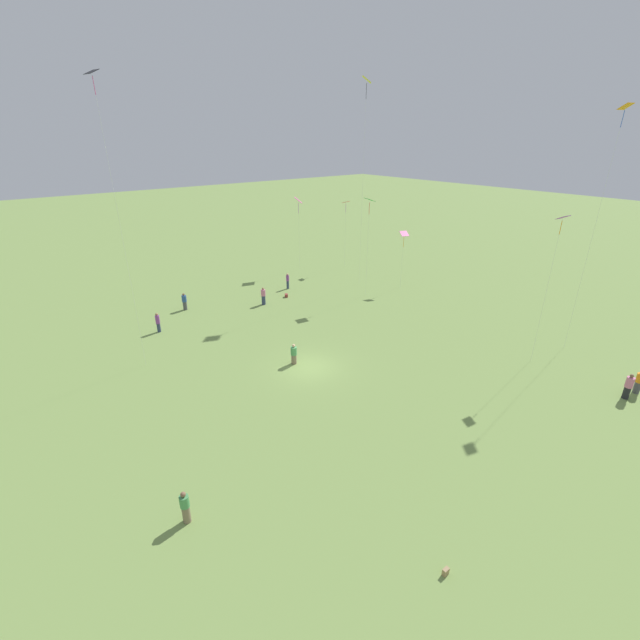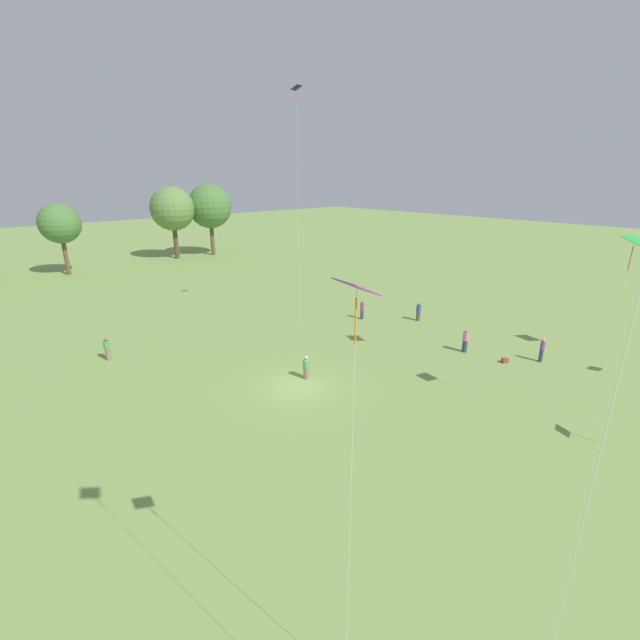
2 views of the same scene
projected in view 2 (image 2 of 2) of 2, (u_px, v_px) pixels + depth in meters
The scene contains 14 objects.
ground_plane at pixel (298, 387), 27.49m from camera, with size 240.00×240.00×0.00m, color #7A994C.
tree_2 at pixel (60, 224), 56.67m from camera, with size 5.25×5.25×9.52m.
tree_3 at pixel (172, 209), 67.84m from camera, with size 6.91×6.91×11.41m.
tree_4 at pixel (210, 206), 70.99m from camera, with size 7.15×7.15×11.67m.
person_0 at pixel (107, 349), 31.31m from camera, with size 0.60×0.60×1.72m.
person_2 at pixel (419, 312), 39.86m from camera, with size 0.60×0.60×1.73m.
person_3 at pixel (306, 368), 28.41m from camera, with size 0.61×0.61×1.64m.
person_5 at pixel (542, 350), 30.98m from camera, with size 0.34×0.34×1.81m.
person_7 at pixel (362, 310), 40.30m from camera, with size 0.46×0.46×1.79m.
person_8 at pixel (465, 341), 32.72m from camera, with size 0.62×0.62×1.82m.
kite_1 at pixel (633, 248), 19.94m from camera, with size 1.09×1.06×10.24m.
kite_5 at pixel (356, 319), 8.12m from camera, with size 0.75×0.80×11.11m.
kite_7 at pixel (297, 112), 33.62m from camera, with size 0.88×0.84×19.53m.
picnic_bag_0 at pixel (505, 360), 31.04m from camera, with size 0.52×0.47×0.34m.
Camera 2 is at (-15.47, -19.25, 12.90)m, focal length 24.00 mm.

